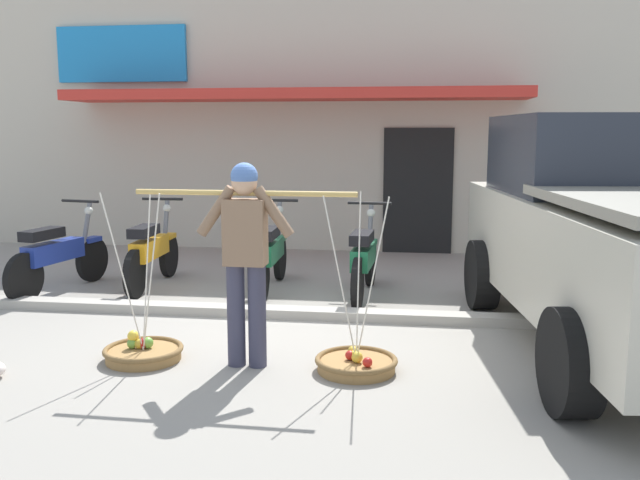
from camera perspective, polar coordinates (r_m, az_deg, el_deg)
ground_plane at (r=6.65m, az=-4.07°, el=-7.99°), size 90.00×90.00×0.00m
sidewalk_curb at (r=7.29m, az=-2.92°, el=-6.03°), size 20.00×0.24×0.10m
fruit_vendor at (r=5.63m, az=-6.21°, el=-0.87°), size 1.83×0.22×1.70m
fruit_basket_left_side at (r=5.70m, az=3.03°, el=-10.13°), size 0.68×0.68×1.45m
fruit_basket_right_side at (r=6.15m, az=-14.48°, el=-8.95°), size 0.68×0.68×1.45m
motorcycle_nearest_shop at (r=8.91m, az=-20.97°, el=-1.21°), size 0.56×1.80×1.09m
motorcycle_second_in_row at (r=8.83m, az=-13.82°, el=-0.96°), size 0.54×1.82×1.09m
motorcycle_third_in_row at (r=8.42m, az=-4.10°, el=-1.19°), size 0.54×1.82×1.09m
motorcycle_end_of_row at (r=8.07m, az=3.70°, el=-1.63°), size 0.54×1.82×1.09m
parked_truck at (r=6.71m, az=23.78°, el=0.45°), size 2.56×4.88×2.10m
storefront_building at (r=13.71m, az=-0.07°, el=9.68°), size 13.00×6.00×4.20m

